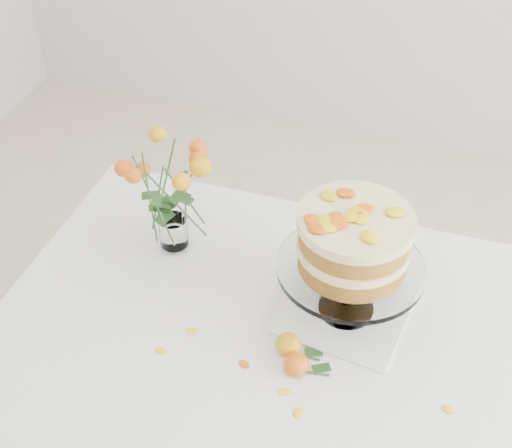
% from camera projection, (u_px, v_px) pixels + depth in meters
% --- Properties ---
extents(table, '(1.43, 0.93, 0.76)m').
position_uv_depth(table, '(310.00, 367.00, 1.59)').
color(table, tan).
rests_on(table, ground).
extents(napkin, '(0.30, 0.30, 0.01)m').
position_uv_depth(napkin, '(345.00, 311.00, 1.60)').
color(napkin, silver).
rests_on(napkin, table).
extents(cake_stand, '(0.32, 0.32, 0.29)m').
position_uv_depth(cake_stand, '(353.00, 246.00, 1.47)').
color(cake_stand, white).
rests_on(cake_stand, napkin).
extents(rose_vase, '(0.28, 0.28, 0.35)m').
position_uv_depth(rose_vase, '(168.00, 180.00, 1.64)').
color(rose_vase, white).
rests_on(rose_vase, table).
extents(loose_rose_near, '(0.10, 0.05, 0.05)m').
position_uv_depth(loose_rose_near, '(288.00, 344.00, 1.50)').
color(loose_rose_near, gold).
rests_on(loose_rose_near, table).
extents(loose_rose_far, '(0.10, 0.05, 0.05)m').
position_uv_depth(loose_rose_far, '(296.00, 364.00, 1.46)').
color(loose_rose_far, orange).
rests_on(loose_rose_far, table).
extents(stray_petal_a, '(0.03, 0.02, 0.00)m').
position_uv_depth(stray_petal_a, '(244.00, 364.00, 1.49)').
color(stray_petal_a, yellow).
rests_on(stray_petal_a, table).
extents(stray_petal_b, '(0.03, 0.02, 0.00)m').
position_uv_depth(stray_petal_b, '(285.00, 392.00, 1.44)').
color(stray_petal_b, yellow).
rests_on(stray_petal_b, table).
extents(stray_petal_c, '(0.03, 0.02, 0.00)m').
position_uv_depth(stray_petal_c, '(298.00, 413.00, 1.40)').
color(stray_petal_c, yellow).
rests_on(stray_petal_c, table).
extents(stray_petal_d, '(0.03, 0.02, 0.00)m').
position_uv_depth(stray_petal_d, '(191.00, 331.00, 1.56)').
color(stray_petal_d, yellow).
rests_on(stray_petal_d, table).
extents(stray_petal_e, '(0.03, 0.02, 0.00)m').
position_uv_depth(stray_petal_e, '(161.00, 350.00, 1.52)').
color(stray_petal_e, yellow).
rests_on(stray_petal_e, table).
extents(stray_petal_f, '(0.03, 0.02, 0.00)m').
position_uv_depth(stray_petal_f, '(449.00, 409.00, 1.40)').
color(stray_petal_f, yellow).
rests_on(stray_petal_f, table).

